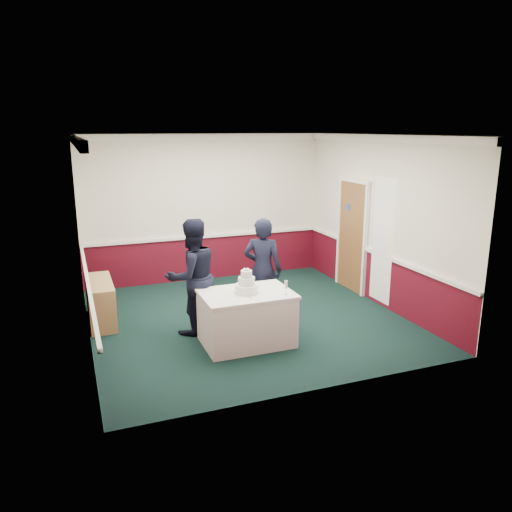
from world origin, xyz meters
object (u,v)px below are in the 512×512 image
object	(u,v)px
champagne_flute	(286,285)
cake_table	(247,318)
cake_knife	(249,297)
sideboard	(101,302)
wedding_cake	(246,285)
person_woman	(263,270)
person_man	(192,277)

from	to	relation	value
champagne_flute	cake_table	bearing A→B (deg)	150.75
cake_table	cake_knife	size ratio (longest dim) A/B	6.00
sideboard	cake_knife	size ratio (longest dim) A/B	5.45
wedding_cake	person_woman	world-z (taller)	person_woman
wedding_cake	cake_knife	distance (m)	0.23
cake_knife	champagne_flute	size ratio (longest dim) A/B	1.07
cake_knife	person_woman	size ratio (longest dim) A/B	0.13
wedding_cake	person_woman	bearing A→B (deg)	54.15
sideboard	person_woman	xyz separation A→B (m)	(2.50, -0.85, 0.51)
person_man	cake_table	bearing A→B (deg)	117.17
sideboard	cake_table	bearing A→B (deg)	-39.97
cake_knife	person_man	world-z (taller)	person_man
wedding_cake	champagne_flute	xyz separation A→B (m)	(0.50, -0.28, 0.03)
cake_table	wedding_cake	distance (m)	0.50
person_woman	sideboard	bearing A→B (deg)	14.15
champagne_flute	person_woman	bearing A→B (deg)	86.67
cake_knife	person_woman	world-z (taller)	person_woman
sideboard	person_man	world-z (taller)	person_man
champagne_flute	person_woman	world-z (taller)	person_woman
wedding_cake	champagne_flute	size ratio (longest dim) A/B	1.78
cake_knife	champagne_flute	xyz separation A→B (m)	(0.53, -0.08, 0.14)
person_man	person_woman	size ratio (longest dim) A/B	1.04
cake_table	person_woman	xyz separation A→B (m)	(0.56, 0.78, 0.46)
champagne_flute	sideboard	bearing A→B (deg)	142.00
sideboard	cake_table	size ratio (longest dim) A/B	0.91
wedding_cake	cake_knife	size ratio (longest dim) A/B	1.65
cake_table	wedding_cake	xyz separation A→B (m)	(-0.00, 0.00, 0.50)
cake_table	person_woman	distance (m)	1.06
wedding_cake	person_man	distance (m)	0.94
wedding_cake	champagne_flute	distance (m)	0.57
champagne_flute	person_man	world-z (taller)	person_man
champagne_flute	person_man	xyz separation A→B (m)	(-1.13, 0.98, -0.03)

